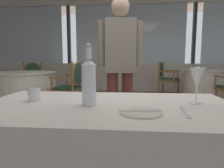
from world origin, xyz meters
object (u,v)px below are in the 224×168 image
Objects in this scene: dining_chair_1_1 at (72,83)px; wine_glass at (197,79)px; water_bottle at (89,80)px; dining_chair_0_2 at (166,77)px; dining_chair_1_2 at (32,78)px; water_tumbler at (34,94)px; side_plate at (141,112)px; diner_person_0 at (120,61)px.

wine_glass is at bearing 133.50° from dining_chair_1_1.
water_bottle is 4.16m from dining_chair_0_2.
dining_chair_1_2 is at bearing 128.29° from wine_glass.
water_bottle reaches higher than water_tumbler.
side_plate is 4.23m from dining_chair_0_2.
diner_person_0 is at bearing 85.21° from water_bottle.
side_plate is 0.21× the size of dining_chair_1_1.
dining_chair_1_2 is at bearing -140.87° from diner_person_0.
diner_person_0 reaches higher than dining_chair_0_2.
water_tumbler is (-0.96, 0.01, -0.10)m from wine_glass.
diner_person_0 is (2.25, -2.24, 0.43)m from dining_chair_1_2.
dining_chair_1_1 is (-0.79, 2.34, -0.32)m from water_bottle.
dining_chair_0_2 is 0.55× the size of diner_person_0.
side_plate is 0.68m from water_tumbler.
diner_person_0 is (0.46, 1.23, 0.19)m from water_tumbler.
diner_person_0 is at bearing 143.10° from dining_chair_1_1.
wine_glass is 0.22× the size of dining_chair_1_1.
dining_chair_0_2 is 2.54m from dining_chair_1_1.
wine_glass is (0.32, 0.22, 0.14)m from side_plate.
dining_chair_0_2 is 1.01× the size of dining_chair_1_2.
water_tumbler is at bearing 159.91° from side_plate.
wine_glass is 0.96m from water_tumbler.
water_tumbler is 0.05× the size of diner_person_0.
water_tumbler is 0.09× the size of dining_chair_1_2.
dining_chair_1_1 is at bearing -144.82° from diner_person_0.
water_bottle is (-0.28, 0.16, 0.13)m from side_plate.
diner_person_0 is at bearing 96.62° from side_plate.
side_plate is 2.50× the size of water_tumbler.
water_bottle is at bearing -173.40° from wine_glass.
dining_chair_1_1 reaches higher than wine_glass.
diner_person_0 is (-0.49, 1.23, 0.08)m from wine_glass.
wine_glass is 0.22× the size of dining_chair_1_2.
water_bottle reaches higher than dining_chair_1_2.
water_tumbler is 0.09× the size of dining_chair_0_2.
water_tumbler is at bearing 112.87° from dining_chair_1_1.
wine_glass is 3.97m from dining_chair_0_2.
dining_chair_1_2 reaches higher than water_tumbler.
wine_glass is at bearing 20.18° from dining_chair_1_2.
dining_chair_1_1 is at bearing 30.03° from dining_chair_1_2.
wine_glass is 0.22× the size of dining_chair_0_2.
wine_glass reaches higher than side_plate.
dining_chair_1_1 is (-0.44, 2.26, -0.22)m from water_tumbler.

